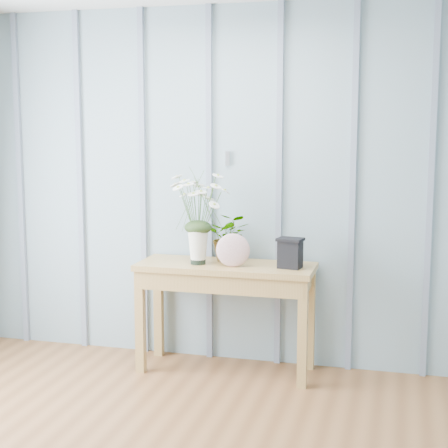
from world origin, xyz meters
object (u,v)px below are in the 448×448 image
(daisy_vase, at_px, (198,205))
(felt_disc_vessel, at_px, (233,250))
(sideboard, at_px, (226,280))
(carved_box, at_px, (290,253))

(daisy_vase, bearing_deg, felt_disc_vessel, -8.19)
(sideboard, distance_m, carved_box, 0.49)
(felt_disc_vessel, distance_m, carved_box, 0.38)
(felt_disc_vessel, bearing_deg, daisy_vase, 162.67)
(carved_box, bearing_deg, felt_disc_vessel, -170.48)
(sideboard, xyz_separation_m, carved_box, (0.44, -0.02, 0.22))
(felt_disc_vessel, bearing_deg, sideboard, 120.61)
(sideboard, height_order, felt_disc_vessel, felt_disc_vessel)
(sideboard, height_order, carved_box, carved_box)
(sideboard, xyz_separation_m, daisy_vase, (-0.18, -0.05, 0.52))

